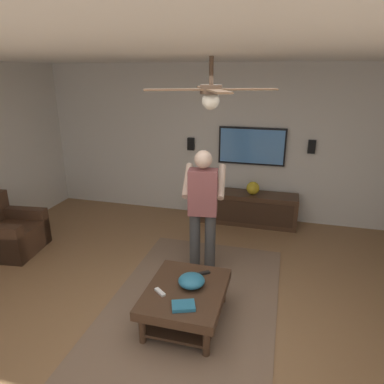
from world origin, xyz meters
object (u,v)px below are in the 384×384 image
at_px(book, 183,306).
at_px(wall_speaker_left, 312,147).
at_px(bowl, 192,281).
at_px(media_console, 247,208).
at_px(wall_speaker_right, 191,144).
at_px(armchair, 8,234).
at_px(ceiling_fan, 211,93).
at_px(coffee_table, 186,297).
at_px(vase_round, 253,188).
at_px(tv, 252,146).
at_px(remote_white, 160,292).
at_px(person_standing, 203,205).
at_px(remote_black, 203,273).

bearing_deg(book, wall_speaker_left, 48.48).
bearing_deg(book, bowl, 71.76).
relative_size(media_console, wall_speaker_left, 7.73).
bearing_deg(bowl, book, -177.12).
distance_m(wall_speaker_left, wall_speaker_right, 2.06).
bearing_deg(armchair, ceiling_fan, -17.73).
height_order(coffee_table, bowl, bowl).
distance_m(book, wall_speaker_right, 3.52).
bearing_deg(vase_round, wall_speaker_right, 76.42).
height_order(armchair, ceiling_fan, ceiling_fan).
xyz_separation_m(tv, ceiling_fan, (-2.78, 0.13, 1.03)).
bearing_deg(armchair, remote_white, -26.15).
relative_size(person_standing, remote_black, 10.93).
relative_size(bowl, ceiling_fan, 0.24).
bearing_deg(armchair, tv, 26.64).
xyz_separation_m(bowl, vase_round, (2.66, -0.36, 0.20)).
height_order(bowl, book, bowl).
height_order(vase_round, ceiling_fan, ceiling_fan).
relative_size(armchair, remote_white, 6.02).
distance_m(armchair, vase_round, 3.89).
distance_m(armchair, ceiling_fan, 3.82).
xyz_separation_m(armchair, bowl, (-0.74, -3.01, 0.18)).
bearing_deg(tv, coffee_table, -6.05).
xyz_separation_m(person_standing, remote_white, (-1.19, 0.16, -0.52)).
bearing_deg(media_console, remote_white, -10.74).
relative_size(media_console, bowl, 6.08).
distance_m(vase_round, wall_speaker_left, 1.17).
distance_m(armchair, remote_black, 3.11).
xyz_separation_m(book, wall_speaker_right, (3.30, 0.83, 0.88)).
bearing_deg(remote_white, wall_speaker_left, -77.60).
bearing_deg(remote_white, armchair, 19.22).
bearing_deg(vase_round, tv, 17.37).
relative_size(armchair, tv, 0.79).
height_order(remote_white, wall_speaker_left, wall_speaker_left).
bearing_deg(media_console, vase_round, 71.24).
distance_m(tv, remote_white, 3.31).
bearing_deg(vase_round, coffee_table, 171.61).
bearing_deg(tv, vase_round, 17.37).
xyz_separation_m(coffee_table, wall_speaker_right, (3.01, 0.77, 1.01)).
relative_size(tv, ceiling_fan, 0.98).
bearing_deg(media_console, person_standing, -12.89).
distance_m(bowl, ceiling_fan, 1.90).
relative_size(person_standing, remote_white, 10.93).
distance_m(remote_black, ceiling_fan, 1.94).
distance_m(coffee_table, book, 0.33).
relative_size(remote_white, wall_speaker_left, 0.68).
xyz_separation_m(coffee_table, ceiling_fan, (0.21, -0.19, 2.06)).
bearing_deg(coffee_table, media_console, -6.58).
height_order(remote_white, ceiling_fan, ceiling_fan).
bearing_deg(vase_round, person_standing, 164.19).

